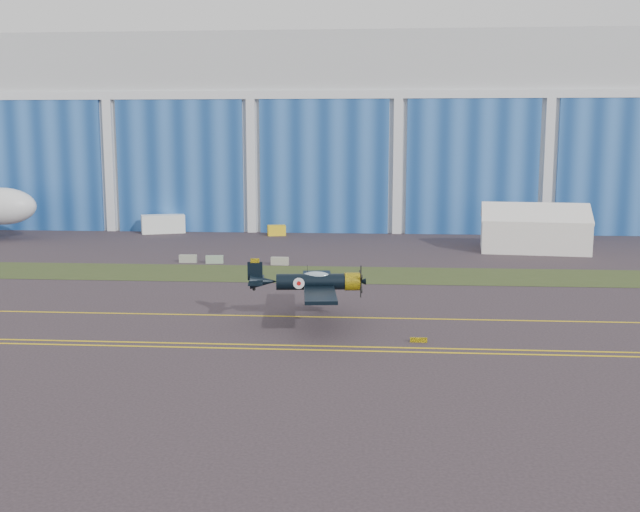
# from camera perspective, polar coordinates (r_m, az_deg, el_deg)

# --- Properties ---
(ground) EXTENTS (260.00, 260.00, 0.00)m
(ground) POSITION_cam_1_polar(r_m,az_deg,el_deg) (67.69, -12.03, -3.36)
(ground) COLOR #382E33
(ground) RESTS_ON ground
(grass_median) EXTENTS (260.00, 10.00, 0.02)m
(grass_median) POSITION_cam_1_polar(r_m,az_deg,el_deg) (80.95, -9.27, -1.26)
(grass_median) COLOR #475128
(grass_median) RESTS_ON ground
(hangar) EXTENTS (220.00, 45.70, 30.00)m
(hangar) POSITION_cam_1_polar(r_m,az_deg,el_deg) (136.53, -3.69, 9.25)
(hangar) COLOR silver
(hangar) RESTS_ON ground
(taxiway_centreline) EXTENTS (200.00, 0.20, 0.02)m
(taxiway_centreline) POSITION_cam_1_polar(r_m,az_deg,el_deg) (63.02, -13.31, -4.30)
(taxiway_centreline) COLOR yellow
(taxiway_centreline) RESTS_ON ground
(edge_line_near) EXTENTS (80.00, 0.20, 0.02)m
(edge_line_near) POSITION_cam_1_polar(r_m,az_deg,el_deg) (54.34, -16.33, -6.56)
(edge_line_near) COLOR yellow
(edge_line_near) RESTS_ON ground
(edge_line_far) EXTENTS (80.00, 0.20, 0.02)m
(edge_line_far) POSITION_cam_1_polar(r_m,az_deg,el_deg) (55.24, -15.97, -6.29)
(edge_line_far) COLOR yellow
(edge_line_far) RESTS_ON ground
(guard_board_right) EXTENTS (1.20, 0.15, 0.35)m
(guard_board_right) POSITION_cam_1_polar(r_m,az_deg,el_deg) (53.38, 7.52, -6.36)
(guard_board_right) COLOR yellow
(guard_board_right) RESTS_ON ground
(warbird) EXTENTS (11.42, 13.29, 3.64)m
(warbird) POSITION_cam_1_polar(r_m,az_deg,el_deg) (57.66, -0.68, -1.98)
(warbird) COLOR black
(warbird) RESTS_ON ground
(tent) EXTENTS (14.36, 11.26, 6.18)m
(tent) POSITION_cam_1_polar(r_m,az_deg,el_deg) (99.53, 16.00, 2.19)
(tent) COLOR white
(tent) RESTS_ON ground
(shipping_container) EXTENTS (6.86, 4.67, 2.76)m
(shipping_container) POSITION_cam_1_polar(r_m,az_deg,el_deg) (115.92, -11.86, 2.41)
(shipping_container) COLOR white
(shipping_container) RESTS_ON ground
(tug) EXTENTS (2.92, 2.21, 1.52)m
(tug) POSITION_cam_1_polar(r_m,az_deg,el_deg) (110.82, -3.33, 1.96)
(tug) COLOR yellow
(tug) RESTS_ON ground
(gse_box) EXTENTS (3.68, 2.92, 1.95)m
(gse_box) POSITION_cam_1_polar(r_m,az_deg,el_deg) (111.64, 19.00, 1.66)
(gse_box) COLOR gray
(gse_box) RESTS_ON ground
(barrier_a) EXTENTS (2.01, 0.63, 0.90)m
(barrier_a) POSITION_cam_1_polar(r_m,az_deg,el_deg) (87.78, -10.02, -0.20)
(barrier_a) COLOR #979D88
(barrier_a) RESTS_ON ground
(barrier_b) EXTENTS (2.07, 0.88, 0.90)m
(barrier_b) POSITION_cam_1_polar(r_m,az_deg,el_deg) (86.74, -8.04, -0.26)
(barrier_b) COLOR gray
(barrier_b) RESTS_ON ground
(barrier_c) EXTENTS (2.03, 0.70, 0.90)m
(barrier_c) POSITION_cam_1_polar(r_m,az_deg,el_deg) (84.88, -3.08, -0.39)
(barrier_c) COLOR #9B9888
(barrier_c) RESTS_ON ground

